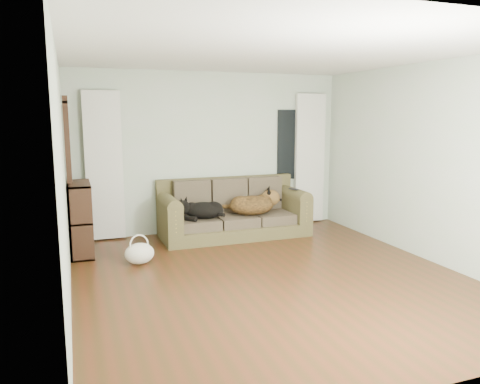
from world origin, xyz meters
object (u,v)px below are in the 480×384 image
object	(u,v)px
sofa	(234,208)
dog_black_lab	(202,210)
bookshelf	(80,219)
tote_bag	(139,252)
dog_shepherd	(254,205)

from	to	relation	value
sofa	dog_black_lab	xyz separation A→B (m)	(-0.56, -0.09, 0.03)
dog_black_lab	bookshelf	size ratio (longest dim) A/B	0.61
tote_bag	sofa	bearing A→B (deg)	29.43
sofa	tote_bag	bearing A→B (deg)	-150.57
bookshelf	dog_black_lab	bearing A→B (deg)	7.65
dog_shepherd	bookshelf	size ratio (longest dim) A/B	0.76
sofa	dog_black_lab	world-z (taller)	sofa
dog_black_lab	tote_bag	distance (m)	1.39
tote_bag	bookshelf	distance (m)	1.06
tote_bag	bookshelf	size ratio (longest dim) A/B	0.38
tote_bag	dog_shepherd	bearing A→B (deg)	23.59
dog_shepherd	bookshelf	world-z (taller)	bookshelf
sofa	tote_bag	xyz separation A→B (m)	(-1.63, -0.92, -0.29)
dog_black_lab	bookshelf	distance (m)	1.76
dog_black_lab	tote_bag	xyz separation A→B (m)	(-1.07, -0.83, -0.32)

